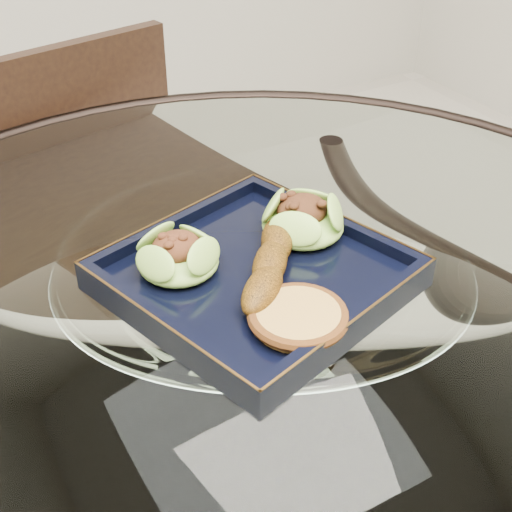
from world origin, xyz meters
TOP-DOWN VIEW (x-y plane):
  - dining_table at (-0.00, -0.00)m, footprint 1.13×1.13m
  - dining_chair at (0.01, 0.50)m, footprint 0.44×0.44m
  - navy_plate at (0.00, 0.01)m, footprint 0.34×0.34m
  - lettuce_wrap_left at (-0.07, 0.06)m, footprint 0.09×0.09m
  - lettuce_wrap_right at (0.08, 0.05)m, footprint 0.12×0.12m
  - roasted_plantain at (0.01, 0.00)m, footprint 0.13×0.15m
  - crumb_patty at (-0.01, -0.08)m, footprint 0.11×0.11m

SIDE VIEW (x-z plane):
  - dining_chair at x=0.01m, z-range 0.05..0.91m
  - dining_table at x=0.00m, z-range 0.21..0.98m
  - navy_plate at x=0.00m, z-range 0.76..0.78m
  - crumb_patty at x=-0.01m, z-range 0.78..0.80m
  - lettuce_wrap_left at x=-0.07m, z-range 0.78..0.81m
  - roasted_plantain at x=0.01m, z-range 0.78..0.81m
  - lettuce_wrap_right at x=0.08m, z-range 0.78..0.82m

